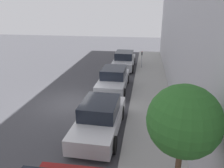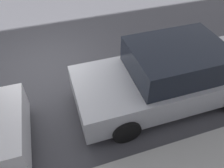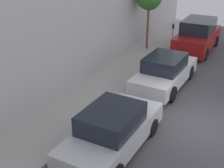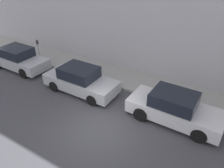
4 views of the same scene
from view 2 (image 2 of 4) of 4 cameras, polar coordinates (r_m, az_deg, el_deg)
The scene contains 2 objects.
ground_plane at distance 6.86m, azimuth -16.81°, elevation 3.98°, with size 60.00×60.00×0.00m, color #424247.
parked_sedan_third at distance 5.40m, azimuth 14.80°, elevation 2.02°, with size 1.92×4.51×1.54m.
Camera 2 is at (5.41, 0.30, 4.21)m, focal length 35.00 mm.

